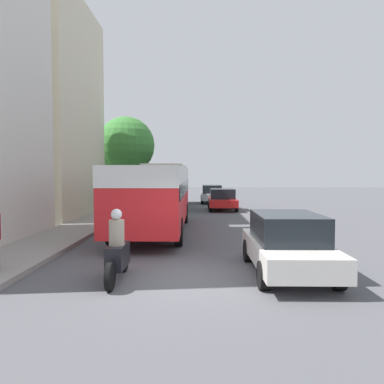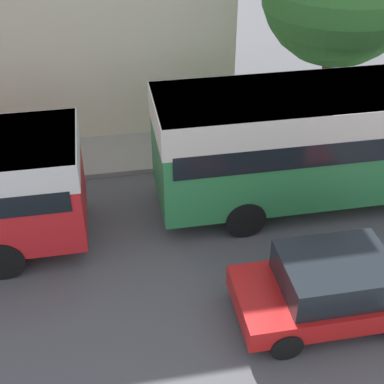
{
  "view_description": "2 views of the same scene",
  "coord_description": "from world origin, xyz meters",
  "px_view_note": "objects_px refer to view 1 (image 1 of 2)",
  "views": [
    {
      "loc": [
        0.3,
        -8.96,
        2.56
      ],
      "look_at": [
        -0.07,
        12.52,
        1.48
      ],
      "focal_mm": 35.0,
      "sensor_mm": 36.0,
      "label": 1
    },
    {
      "loc": [
        8.96,
        12.8,
        8.51
      ],
      "look_at": [
        -0.24,
        14.46,
        1.88
      ],
      "focal_mm": 50.0,
      "sensor_mm": 36.0,
      "label": 2
    }
  ],
  "objects_px": {
    "bus_lead": "(155,190)",
    "bus_following": "(168,180)",
    "motorcycle_behind_lead": "(117,252)",
    "car_distant": "(287,243)",
    "car_crossing": "(222,199)",
    "car_far_curb": "(212,194)"
  },
  "relations": [
    {
      "from": "bus_lead",
      "to": "bus_following",
      "type": "height_order",
      "value": "bus_following"
    },
    {
      "from": "car_crossing",
      "to": "car_distant",
      "type": "height_order",
      "value": "car_distant"
    },
    {
      "from": "bus_following",
      "to": "motorcycle_behind_lead",
      "type": "relative_size",
      "value": 4.62
    },
    {
      "from": "bus_following",
      "to": "car_distant",
      "type": "bearing_deg",
      "value": -76.19
    },
    {
      "from": "motorcycle_behind_lead",
      "to": "car_distant",
      "type": "height_order",
      "value": "motorcycle_behind_lead"
    },
    {
      "from": "bus_following",
      "to": "bus_lead",
      "type": "bearing_deg",
      "value": -87.91
    },
    {
      "from": "car_far_curb",
      "to": "car_distant",
      "type": "distance_m",
      "value": 22.93
    },
    {
      "from": "bus_lead",
      "to": "car_crossing",
      "type": "distance_m",
      "value": 10.44
    },
    {
      "from": "car_crossing",
      "to": "car_far_curb",
      "type": "xyz_separation_m",
      "value": [
        -0.5,
        6.48,
        0.03
      ]
    },
    {
      "from": "bus_following",
      "to": "car_crossing",
      "type": "xyz_separation_m",
      "value": [
        3.96,
        -2.15,
        -1.28
      ]
    },
    {
      "from": "bus_lead",
      "to": "motorcycle_behind_lead",
      "type": "height_order",
      "value": "bus_lead"
    },
    {
      "from": "bus_lead",
      "to": "car_crossing",
      "type": "xyz_separation_m",
      "value": [
        3.53,
        9.76,
        -1.07
      ]
    },
    {
      "from": "bus_lead",
      "to": "car_distant",
      "type": "relative_size",
      "value": 2.34
    },
    {
      "from": "bus_lead",
      "to": "car_far_curb",
      "type": "xyz_separation_m",
      "value": [
        3.03,
        16.24,
        -1.04
      ]
    },
    {
      "from": "motorcycle_behind_lead",
      "to": "car_crossing",
      "type": "relative_size",
      "value": 0.57
    },
    {
      "from": "car_distant",
      "to": "car_far_curb",
      "type": "bearing_deg",
      "value": 92.75
    },
    {
      "from": "car_far_curb",
      "to": "motorcycle_behind_lead",
      "type": "bearing_deg",
      "value": -97.42
    },
    {
      "from": "car_far_curb",
      "to": "car_distant",
      "type": "height_order",
      "value": "car_far_curb"
    },
    {
      "from": "bus_following",
      "to": "car_far_curb",
      "type": "height_order",
      "value": "bus_following"
    },
    {
      "from": "bus_following",
      "to": "car_far_curb",
      "type": "bearing_deg",
      "value": 51.33
    },
    {
      "from": "car_far_curb",
      "to": "car_crossing",
      "type": "bearing_deg",
      "value": -85.59
    },
    {
      "from": "bus_following",
      "to": "car_distant",
      "type": "distance_m",
      "value": 19.17
    }
  ]
}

